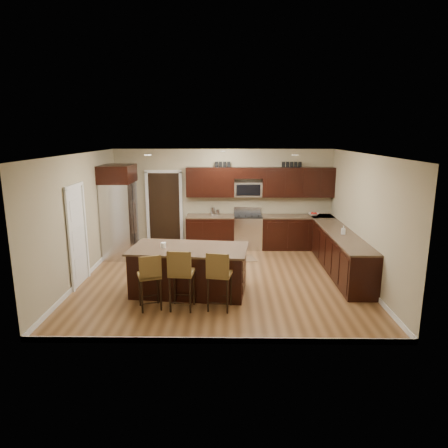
{
  "coord_description": "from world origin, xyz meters",
  "views": [
    {
      "loc": [
        0.16,
        -8.23,
        3.1
      ],
      "look_at": [
        0.05,
        0.4,
        1.15
      ],
      "focal_mm": 32.0,
      "sensor_mm": 36.0,
      "label": 1
    }
  ],
  "objects_px": {
    "stool_left": "(150,275)",
    "range": "(248,231)",
    "refrigerator": "(119,211)",
    "island": "(189,271)",
    "stool_mid": "(181,273)",
    "stool_right": "(219,274)"
  },
  "relations": [
    {
      "from": "stool_left",
      "to": "stool_mid",
      "type": "distance_m",
      "value": 0.56
    },
    {
      "from": "island",
      "to": "range",
      "type": "bearing_deg",
      "value": 73.77
    },
    {
      "from": "island",
      "to": "stool_left",
      "type": "relative_size",
      "value": 2.3
    },
    {
      "from": "island",
      "to": "stool_mid",
      "type": "height_order",
      "value": "stool_mid"
    },
    {
      "from": "stool_left",
      "to": "refrigerator",
      "type": "distance_m",
      "value": 3.53
    },
    {
      "from": "island",
      "to": "refrigerator",
      "type": "relative_size",
      "value": 1.02
    },
    {
      "from": "stool_mid",
      "to": "refrigerator",
      "type": "height_order",
      "value": "refrigerator"
    },
    {
      "from": "refrigerator",
      "to": "range",
      "type": "bearing_deg",
      "value": 13.62
    },
    {
      "from": "island",
      "to": "refrigerator",
      "type": "distance_m",
      "value": 3.19
    },
    {
      "from": "island",
      "to": "stool_left",
      "type": "height_order",
      "value": "stool_left"
    },
    {
      "from": "stool_left",
      "to": "range",
      "type": "bearing_deg",
      "value": 44.66
    },
    {
      "from": "island",
      "to": "stool_mid",
      "type": "xyz_separation_m",
      "value": [
        -0.06,
        -0.85,
        0.27
      ]
    },
    {
      "from": "island",
      "to": "stool_left",
      "type": "xyz_separation_m",
      "value": [
        -0.62,
        -0.84,
        0.22
      ]
    },
    {
      "from": "stool_mid",
      "to": "range",
      "type": "bearing_deg",
      "value": 76.24
    },
    {
      "from": "stool_left",
      "to": "refrigerator",
      "type": "xyz_separation_m",
      "value": [
        -1.38,
        3.2,
        0.55
      ]
    },
    {
      "from": "stool_right",
      "to": "stool_left",
      "type": "bearing_deg",
      "value": -169.64
    },
    {
      "from": "island",
      "to": "refrigerator",
      "type": "xyz_separation_m",
      "value": [
        -1.99,
        2.37,
        0.77
      ]
    },
    {
      "from": "stool_mid",
      "to": "island",
      "type": "bearing_deg",
      "value": 90.85
    },
    {
      "from": "stool_left",
      "to": "stool_mid",
      "type": "xyz_separation_m",
      "value": [
        0.56,
        -0.01,
        0.06
      ]
    },
    {
      "from": "island",
      "to": "stool_mid",
      "type": "relative_size",
      "value": 2.12
    },
    {
      "from": "stool_left",
      "to": "stool_right",
      "type": "xyz_separation_m",
      "value": [
        1.23,
        -0.01,
        0.03
      ]
    },
    {
      "from": "range",
      "to": "stool_left",
      "type": "height_order",
      "value": "range"
    }
  ]
}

